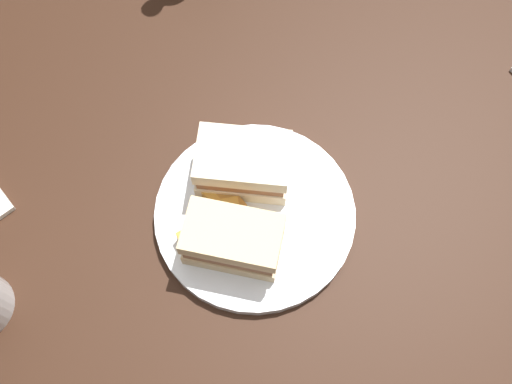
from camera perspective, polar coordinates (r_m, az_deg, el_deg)
The scene contains 10 objects.
ground_plane at distance 1.40m, azimuth 0.06°, elevation -11.36°, with size 6.00×6.00×0.00m, color #333842.
dining_table at distance 1.06m, azimuth 0.08°, elevation -7.32°, with size 1.02×0.99×0.71m, color black.
plate at distance 0.70m, azimuth -0.11°, elevation -2.24°, with size 0.25×0.25×0.01m, color white.
sandwich_half_left at distance 0.69m, azimuth -1.35°, elevation 2.78°, with size 0.13×0.12×0.06m.
sandwich_half_right at distance 0.65m, azimuth -2.32°, elevation -4.84°, with size 0.13×0.10×0.06m.
potato_wedge_front at distance 0.69m, azimuth -2.74°, elevation -0.69°, with size 0.04×0.02×0.02m, color #AD702D.
potato_wedge_middle at distance 0.68m, azimuth -5.61°, elevation -4.13°, with size 0.05×0.02×0.02m, color gold.
potato_wedge_back at distance 0.69m, azimuth -4.28°, elevation -1.99°, with size 0.05×0.02×0.01m, color #AD702D.
potato_wedge_left_edge at distance 0.69m, azimuth -2.62°, elevation -2.32°, with size 0.04×0.02×0.02m, color gold.
potato_wedge_right_edge at distance 0.69m, azimuth -3.70°, elevation -0.84°, with size 0.05×0.02×0.02m, color gold.
Camera 1 is at (0.15, -0.25, 1.37)m, focal length 39.54 mm.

